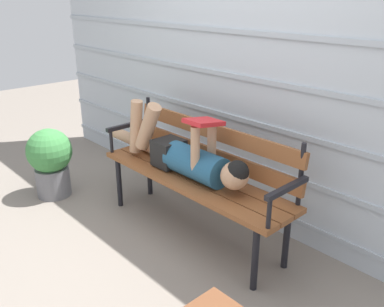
{
  "coord_description": "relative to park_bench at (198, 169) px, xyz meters",
  "views": [
    {
      "loc": [
        2.02,
        -1.68,
        1.75
      ],
      "look_at": [
        0.0,
        0.2,
        0.66
      ],
      "focal_mm": 38.58,
      "sensor_mm": 36.0,
      "label": 1
    }
  ],
  "objects": [
    {
      "name": "reclining_person",
      "position": [
        -0.1,
        -0.07,
        0.11
      ],
      "size": [
        1.65,
        0.26,
        0.5
      ],
      "color": "#23567A"
    },
    {
      "name": "park_bench",
      "position": [
        0.0,
        0.0,
        0.0
      ],
      "size": [
        1.68,
        0.43,
        0.9
      ],
      "color": "brown",
      "rests_on": "ground"
    },
    {
      "name": "ground_plane",
      "position": [
        0.0,
        -0.26,
        -0.52
      ],
      "size": [
        12.0,
        12.0,
        0.0
      ],
      "primitive_type": "plane",
      "color": "gray"
    },
    {
      "name": "house_siding",
      "position": [
        0.0,
        0.46,
        0.62
      ],
      "size": [
        5.14,
        0.08,
        2.29
      ],
      "color": "#B2BCC6",
      "rests_on": "ground"
    },
    {
      "name": "potted_plant",
      "position": [
        -1.33,
        -0.56,
        -0.17
      ],
      "size": [
        0.4,
        0.4,
        0.63
      ],
      "color": "slate",
      "rests_on": "ground"
    }
  ]
}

